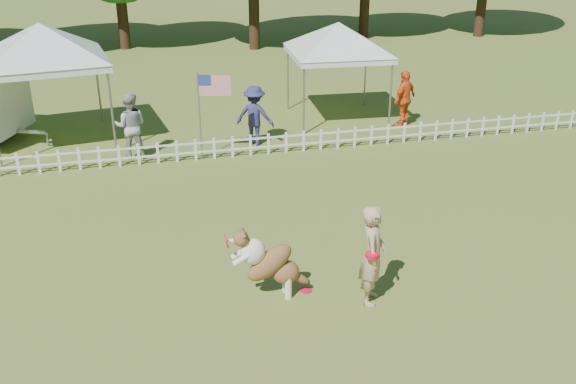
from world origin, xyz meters
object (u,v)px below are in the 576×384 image
at_px(handler, 373,255).
at_px(spectator_a, 131,126).
at_px(frisbee_on_turf, 306,290).
at_px(spectator_b, 255,116).
at_px(dog, 271,263).
at_px(canopy_tent_right, 337,73).
at_px(spectator_c, 404,99).
at_px(canopy_tent_left, 48,86).
at_px(flag_pole, 200,117).

bearing_deg(handler, spectator_a, 49.18).
height_order(frisbee_on_turf, spectator_b, spectator_b).
relative_size(dog, canopy_tent_right, 0.46).
bearing_deg(canopy_tent_right, spectator_c, -30.97).
distance_m(dog, canopy_tent_right, 10.46).
distance_m(handler, spectator_a, 8.98).
height_order(handler, canopy_tent_left, canopy_tent_left).
distance_m(spectator_a, spectator_b, 3.43).
relative_size(dog, spectator_a, 0.77).
xyz_separation_m(handler, spectator_a, (-3.89, 8.09, -0.02)).
distance_m(handler, spectator_c, 9.85).
bearing_deg(dog, flag_pole, 95.69).
relative_size(spectator_b, spectator_c, 0.97).
bearing_deg(spectator_a, flag_pole, 170.78).
bearing_deg(flag_pole, dog, -75.04).
xyz_separation_m(spectator_b, spectator_c, (4.77, 0.55, 0.02)).
relative_size(handler, frisbee_on_turf, 8.65).
distance_m(dog, canopy_tent_left, 10.34).
xyz_separation_m(canopy_tent_right, spectator_a, (-6.40, -1.99, -0.61)).
xyz_separation_m(canopy_tent_left, spectator_a, (2.16, -1.74, -0.78)).
bearing_deg(handler, canopy_tent_left, 55.12).
xyz_separation_m(canopy_tent_right, spectator_b, (-2.97, -1.77, -0.64)).
distance_m(dog, spectator_c, 10.25).
distance_m(dog, spectator_b, 7.88).
bearing_deg(frisbee_on_turf, flag_pole, 98.81).
height_order(frisbee_on_turf, spectator_c, spectator_c).
relative_size(handler, canopy_tent_left, 0.54).
bearing_deg(canopy_tent_left, frisbee_on_turf, -70.30).
xyz_separation_m(handler, spectator_b, (-0.46, 8.31, -0.05)).
bearing_deg(canopy_tent_left, spectator_b, -23.96).
height_order(spectator_a, spectator_c, spectator_a).
xyz_separation_m(flag_pole, spectator_b, (1.63, 0.83, -0.33)).
bearing_deg(canopy_tent_right, canopy_tent_left, -175.19).
height_order(frisbee_on_turf, canopy_tent_left, canopy_tent_left).
bearing_deg(spectator_c, frisbee_on_turf, 23.16).
bearing_deg(handler, spectator_c, -2.39).
height_order(dog, canopy_tent_right, canopy_tent_right).
bearing_deg(frisbee_on_turf, spectator_b, 85.94).
distance_m(canopy_tent_left, spectator_b, 5.85).
bearing_deg(spectator_c, handler, 29.85).
height_order(frisbee_on_turf, flag_pole, flag_pole).
height_order(handler, spectator_b, handler).
relative_size(dog, spectator_c, 0.77).
distance_m(dog, flag_pole, 6.99).
distance_m(canopy_tent_left, spectator_c, 10.43).
height_order(dog, flag_pole, flag_pole).
xyz_separation_m(handler, spectator_c, (4.31, 8.86, -0.03)).
height_order(handler, canopy_tent_right, canopy_tent_right).
height_order(handler, spectator_a, handler).
xyz_separation_m(frisbee_on_turf, canopy_tent_right, (3.52, 9.53, 1.48)).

